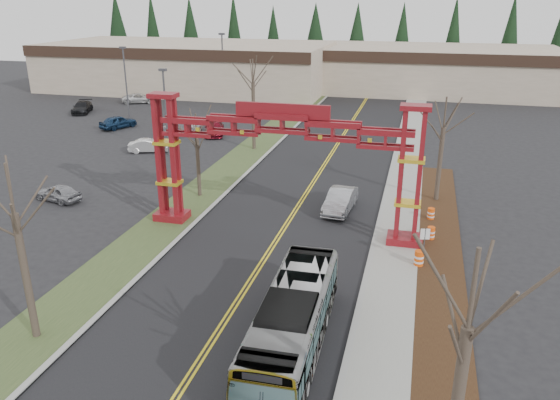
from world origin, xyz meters
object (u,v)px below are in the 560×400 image
(parked_car_mid_a, at_px, (214,128))
(bare_tree_median_mid, at_px, (197,139))
(parked_car_mid_b, at_px, (118,122))
(barrel_mid, at_px, (431,234))
(parked_car_far_b, at_px, (140,98))
(retail_building_east, at_px, (436,69))
(transit_bus, at_px, (293,322))
(barrel_south, at_px, (419,259))
(retail_building_west, at_px, (189,66))
(gateway_arch, at_px, (282,145))
(bare_tree_median_near, at_px, (15,215))
(bare_tree_median_far, at_px, (253,83))
(parked_car_far_c, at_px, (82,107))
(parked_car_near_b, at_px, (149,146))
(bare_tree_right_near, at_px, (468,330))
(silver_sedan, at_px, (340,200))
(barrel_north, at_px, (431,214))
(parked_car_far_a, at_px, (181,128))
(bare_tree_right_far, at_px, (444,128))
(street_sign, at_px, (425,240))
(light_pole_far, at_px, (223,63))
(parked_car_near_a, at_px, (58,193))
(light_pole_mid, at_px, (126,77))
(light_pole_near, at_px, (165,106))

(parked_car_mid_a, xyz_separation_m, bare_tree_median_mid, (6.21, -19.25, 3.86))
(parked_car_mid_b, relative_size, barrel_mid, 4.86)
(parked_car_far_b, bearing_deg, retail_building_east, -85.97)
(transit_bus, relative_size, barrel_south, 10.51)
(retail_building_west, bearing_deg, retail_building_east, 11.31)
(gateway_arch, height_order, bare_tree_median_near, gateway_arch)
(bare_tree_median_mid, height_order, bare_tree_median_far, bare_tree_median_far)
(parked_car_far_c, distance_m, barrel_south, 56.43)
(retail_building_west, relative_size, parked_car_near_b, 11.50)
(retail_building_east, bearing_deg, bare_tree_right_near, -90.00)
(retail_building_west, bearing_deg, bare_tree_median_near, -72.19)
(silver_sedan, height_order, parked_car_mid_a, silver_sedan)
(barrel_north, bearing_deg, parked_car_near_b, 157.77)
(transit_bus, bearing_deg, silver_sedan, 90.38)
(parked_car_far_b, bearing_deg, parked_car_near_b, -173.78)
(parked_car_mid_a, xyz_separation_m, parked_car_far_a, (-3.67, -0.91, 0.01))
(transit_bus, bearing_deg, bare_tree_right_far, 72.10)
(parked_car_mid_b, relative_size, street_sign, 1.89)
(parked_car_far_c, height_order, light_pole_far, light_pole_far)
(parked_car_near_b, bearing_deg, bare_tree_median_far, -90.06)
(bare_tree_median_far, bearing_deg, bare_tree_median_mid, -90.00)
(parked_car_far_a, distance_m, parked_car_far_b, 21.58)
(parked_car_near_b, xyz_separation_m, parked_car_far_a, (0.04, 7.61, 0.09))
(retail_building_west, distance_m, parked_car_near_a, 54.11)
(gateway_arch, bearing_deg, barrel_mid, 6.23)
(retail_building_west, height_order, barrel_south, retail_building_west)
(retail_building_west, bearing_deg, light_pole_mid, -85.79)
(parked_car_near_a, xyz_separation_m, parked_car_far_b, (-13.78, 38.52, 0.03))
(parked_car_near_a, bearing_deg, bare_tree_median_mid, 123.74)
(gateway_arch, bearing_deg, parked_car_near_a, 175.99)
(retail_building_east, xyz_separation_m, light_pole_mid, (-38.25, -31.71, 1.63))
(parked_car_far_b, bearing_deg, barrel_mid, -156.93)
(retail_building_west, relative_size, barrel_north, 50.56)
(parked_car_mid_a, bearing_deg, light_pole_near, -117.12)
(retail_building_west, height_order, parked_car_far_c, retail_building_west)
(parked_car_near_a, height_order, barrel_mid, parked_car_near_a)
(bare_tree_right_near, bearing_deg, bare_tree_median_far, 114.82)
(parked_car_mid_a, xyz_separation_m, parked_car_mid_b, (-12.18, 0.11, 0.02))
(gateway_arch, relative_size, parked_car_far_c, 3.61)
(bare_tree_right_near, relative_size, light_pole_near, 1.08)
(parked_car_far_a, bearing_deg, light_pole_far, -174.38)
(bare_tree_right_near, bearing_deg, light_pole_far, 115.55)
(light_pole_far, bearing_deg, barrel_north, -52.72)
(gateway_arch, xyz_separation_m, retail_building_west, (-30.00, 53.96, -2.22))
(bare_tree_median_near, bearing_deg, bare_tree_median_far, 90.00)
(bare_tree_median_near, distance_m, barrel_south, 21.28)
(silver_sedan, relative_size, light_pole_far, 0.49)
(parked_car_far_c, relative_size, bare_tree_median_mid, 0.77)
(retail_building_east, relative_size, bare_tree_right_far, 4.75)
(retail_building_west, distance_m, parked_car_far_a, 33.06)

